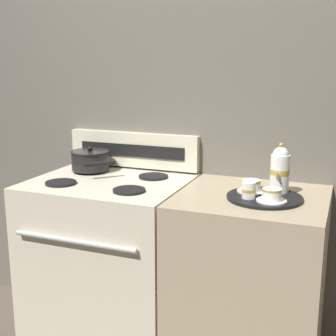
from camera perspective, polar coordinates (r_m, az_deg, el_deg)
name	(u,v)px	position (r m, az deg, el deg)	size (l,w,h in m)	color
wall_back	(193,139)	(2.52, 3.13, 3.55)	(6.00, 0.05, 2.20)	#666056
stove	(111,265)	(2.53, -6.98, -11.62)	(0.78, 0.66, 0.93)	beige
control_panel	(133,150)	(2.61, -4.27, 2.24)	(0.76, 0.05, 0.19)	beige
side_counter	(248,289)	(2.31, 9.74, -14.34)	(0.66, 0.63, 0.92)	tan
saucepan	(91,160)	(2.58, -9.43, 0.95)	(0.30, 0.30, 0.13)	black
serving_tray	(265,198)	(2.09, 11.69, -3.55)	(0.33, 0.33, 0.01)	black
teapot	(280,169)	(2.15, 13.48, -0.17)	(0.09, 0.14, 0.22)	white
teacup_left	(272,195)	(2.01, 12.53, -3.24)	(0.13, 0.13, 0.06)	white
teacup_right	(251,186)	(2.14, 10.12, -2.17)	(0.13, 0.13, 0.06)	white
creamer_jug	(249,190)	(2.04, 9.80, -2.68)	(0.06, 0.06, 0.07)	white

